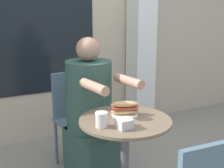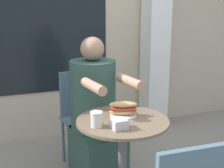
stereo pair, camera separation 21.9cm
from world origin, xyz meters
name	(u,v)px [view 1 (the left image)]	position (x,y,z in m)	size (l,w,h in m)	color
storefront_wall	(49,11)	(0.00, 1.60, 1.40)	(8.00, 0.09, 2.80)	#B7A88E
lattice_pillar	(142,28)	(1.03, 1.41, 1.20)	(0.26, 0.26, 2.40)	silver
cafe_table	(125,147)	(0.00, 0.00, 0.52)	(0.62, 0.62, 0.72)	brown
diner_chair	(75,110)	(-0.03, 0.86, 0.52)	(0.42, 0.42, 0.87)	slate
seated_diner	(92,122)	(-0.02, 0.51, 0.53)	(0.43, 0.69, 1.22)	#2D4C42
sandwich_on_plate	(125,109)	(0.04, 0.07, 0.76)	(0.20, 0.18, 0.10)	white
drink_cup	(101,120)	(-0.20, -0.05, 0.77)	(0.08, 0.08, 0.10)	silver
napkin_box	(124,124)	(-0.08, -0.13, 0.75)	(0.09, 0.09, 0.06)	silver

